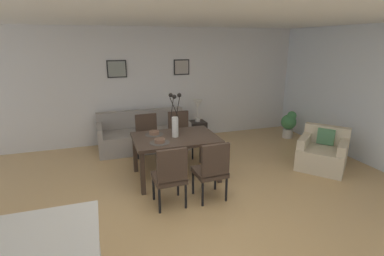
% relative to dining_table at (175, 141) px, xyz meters
% --- Properties ---
extents(ground_plane, '(9.00, 9.00, 0.00)m').
position_rel_dining_table_xyz_m(ground_plane, '(0.04, -1.08, -0.65)').
color(ground_plane, tan).
extents(back_wall_panel, '(9.00, 0.10, 2.60)m').
position_rel_dining_table_xyz_m(back_wall_panel, '(0.04, 2.17, 0.65)').
color(back_wall_panel, silver).
rests_on(back_wall_panel, ground).
extents(side_window_wall, '(0.10, 6.30, 2.60)m').
position_rel_dining_table_xyz_m(side_window_wall, '(3.69, -0.68, 0.65)').
color(side_window_wall, white).
rests_on(side_window_wall, ground).
extents(ceiling_panel, '(9.00, 7.20, 0.08)m').
position_rel_dining_table_xyz_m(ceiling_panel, '(0.04, -0.68, 1.99)').
color(ceiling_panel, white).
extents(dining_table, '(1.40, 0.99, 0.74)m').
position_rel_dining_table_xyz_m(dining_table, '(0.00, 0.00, 0.00)').
color(dining_table, '#3D2D23').
rests_on(dining_table, ground).
extents(dining_chair_near_left, '(0.45, 0.45, 0.92)m').
position_rel_dining_table_xyz_m(dining_chair_near_left, '(-0.32, -0.91, -0.14)').
color(dining_chair_near_left, '#3D2D23').
rests_on(dining_chair_near_left, ground).
extents(dining_chair_near_right, '(0.46, 0.46, 0.92)m').
position_rel_dining_table_xyz_m(dining_chair_near_right, '(-0.32, 0.90, -0.14)').
color(dining_chair_near_right, '#3D2D23').
rests_on(dining_chair_near_right, ground).
extents(dining_chair_far_left, '(0.46, 0.46, 0.92)m').
position_rel_dining_table_xyz_m(dining_chair_far_left, '(0.30, -0.92, -0.14)').
color(dining_chair_far_left, '#3D2D23').
rests_on(dining_chair_far_left, ground).
extents(dining_chair_far_right, '(0.45, 0.45, 0.92)m').
position_rel_dining_table_xyz_m(dining_chair_far_right, '(0.34, 0.93, -0.14)').
color(dining_chair_far_right, '#3D2D23').
rests_on(dining_chair_far_right, ground).
extents(centerpiece_vase, '(0.21, 0.23, 0.73)m').
position_rel_dining_table_xyz_m(centerpiece_vase, '(0.00, 0.00, 0.37)').
color(centerpiece_vase, silver).
rests_on(centerpiece_vase, dining_table).
extents(placemat_near_left, '(0.32, 0.32, 0.01)m').
position_rel_dining_table_xyz_m(placemat_near_left, '(-0.32, -0.22, 0.09)').
color(placemat_near_left, '#4C4742').
rests_on(placemat_near_left, dining_table).
extents(bowl_near_left, '(0.17, 0.17, 0.07)m').
position_rel_dining_table_xyz_m(bowl_near_left, '(-0.32, -0.22, 0.13)').
color(bowl_near_left, brown).
rests_on(bowl_near_left, dining_table).
extents(placemat_near_right, '(0.32, 0.32, 0.01)m').
position_rel_dining_table_xyz_m(placemat_near_right, '(-0.32, 0.22, 0.09)').
color(placemat_near_right, '#4C4742').
rests_on(placemat_near_right, dining_table).
extents(bowl_near_right, '(0.17, 0.17, 0.07)m').
position_rel_dining_table_xyz_m(bowl_near_right, '(-0.32, 0.22, 0.13)').
color(bowl_near_right, brown).
rests_on(bowl_near_right, dining_table).
extents(sofa, '(1.93, 0.84, 0.80)m').
position_rel_dining_table_xyz_m(sofa, '(-0.30, 1.61, -0.38)').
color(sofa, gray).
rests_on(sofa, ground).
extents(side_table, '(0.36, 0.36, 0.52)m').
position_rel_dining_table_xyz_m(side_table, '(0.95, 1.55, -0.39)').
color(side_table, black).
rests_on(side_table, ground).
extents(table_lamp, '(0.22, 0.22, 0.51)m').
position_rel_dining_table_xyz_m(table_lamp, '(0.95, 1.55, 0.24)').
color(table_lamp, beige).
rests_on(table_lamp, side_table).
extents(armchair, '(1.13, 1.13, 0.75)m').
position_rel_dining_table_xyz_m(armchair, '(2.71, -0.48, -0.37)').
color(armchair, beige).
rests_on(armchair, ground).
extents(framed_picture_left, '(0.42, 0.03, 0.38)m').
position_rel_dining_table_xyz_m(framed_picture_left, '(-0.74, 2.10, 1.06)').
color(framed_picture_left, black).
extents(framed_picture_center, '(0.37, 0.03, 0.35)m').
position_rel_dining_table_xyz_m(framed_picture_center, '(0.74, 2.10, 1.06)').
color(framed_picture_center, black).
extents(potted_plant, '(0.36, 0.36, 0.67)m').
position_rel_dining_table_xyz_m(potted_plant, '(3.20, 1.22, -0.28)').
color(potted_plant, silver).
rests_on(potted_plant, ground).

